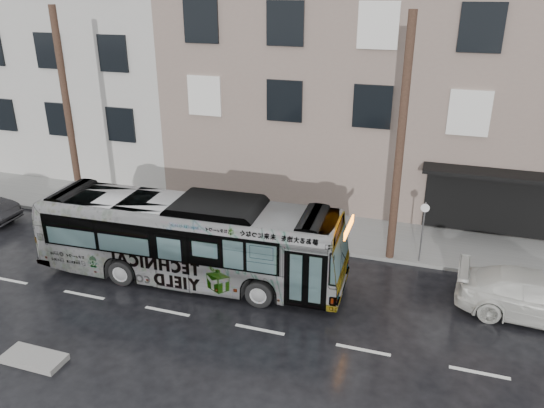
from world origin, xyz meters
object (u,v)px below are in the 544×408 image
(sign_post, at_px, (422,232))
(utility_pole_front, at_px, (400,144))
(utility_pole_rear, at_px, (68,116))
(white_sedan, at_px, (539,297))
(bus, at_px, (189,239))

(sign_post, bearing_deg, utility_pole_front, 180.00)
(utility_pole_front, xyz_separation_m, sign_post, (1.10, 0.00, -3.30))
(utility_pole_rear, xyz_separation_m, white_sedan, (18.90, -2.42, -3.92))
(white_sedan, bearing_deg, utility_pole_front, 66.63)
(sign_post, relative_size, white_sedan, 0.48)
(utility_pole_rear, height_order, bus, utility_pole_rear)
(sign_post, xyz_separation_m, bus, (-7.81, -3.55, 0.20))
(utility_pole_front, height_order, bus, utility_pole_front)
(sign_post, distance_m, white_sedan, 4.55)
(utility_pole_front, relative_size, white_sedan, 1.79)
(bus, xyz_separation_m, white_sedan, (11.61, 1.13, -0.82))
(utility_pole_rear, height_order, sign_post, utility_pole_rear)
(utility_pole_front, relative_size, utility_pole_rear, 1.00)
(utility_pole_front, relative_size, bus, 0.81)
(utility_pole_front, xyz_separation_m, utility_pole_rear, (-14.00, 0.00, 0.00))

